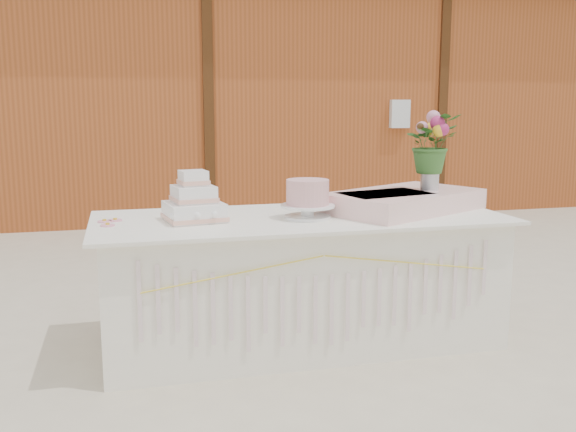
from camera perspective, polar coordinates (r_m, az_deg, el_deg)
The scene contains 9 objects.
ground at distance 3.97m, azimuth 1.11°, elevation -11.02°, with size 80.00×80.00×0.00m, color beige.
barn at distance 9.62m, azimuth -8.78°, elevation 11.32°, with size 12.60×4.60×3.30m.
cake_table at distance 3.84m, azimuth 1.15°, elevation -5.65°, with size 2.40×1.00×0.77m.
wedding_cake at distance 3.64m, azimuth -8.36°, elevation 1.08°, with size 0.36×0.36×0.28m.
pink_cake_stand at distance 3.67m, azimuth 1.76°, elevation 1.71°, with size 0.31×0.31×0.23m.
satin_runner at distance 4.01m, azimuth 10.22°, elevation 1.32°, with size 0.96×0.56×0.12m, color #FFCECD.
flower_vase at distance 4.07m, azimuth 12.49°, elevation 3.34°, with size 0.11×0.11×0.16m, color silver.
bouquet at distance 4.05m, azimuth 12.62°, elevation 7.01°, with size 0.33×0.29×0.37m, color #346528.
loose_flowers at distance 3.71m, azimuth -15.08°, elevation -0.34°, with size 0.15×0.37×0.02m, color pink, non-canonical shape.
Camera 1 is at (-1.00, -3.57, 1.42)m, focal length 40.00 mm.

